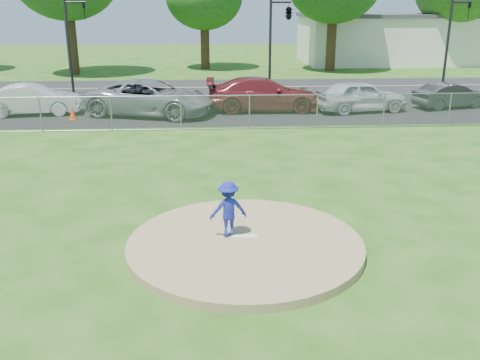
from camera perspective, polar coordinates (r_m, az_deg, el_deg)
The scene contains 17 objects.
ground at distance 21.78m, azimuth -1.23°, elevation 4.23°, with size 120.00×120.00×0.00m, color #1F4910.
pitchers_mound at distance 12.32m, azimuth 0.55°, elevation -6.95°, with size 5.40×5.40×0.20m, color #927A50.
pitching_rubber at distance 12.45m, azimuth 0.49°, elevation -6.06°, with size 0.60×0.15×0.04m, color white.
chain_link_fence at distance 23.56m, azimuth -1.43°, elevation 7.21°, with size 40.00×0.06×1.50m, color gray.
parking_lot at distance 28.12m, azimuth -1.74°, elevation 7.54°, with size 50.00×8.00×0.01m, color black.
street at distance 35.51m, azimuth -2.11°, elevation 9.86°, with size 60.00×7.00×0.01m, color black.
commercial_building at distance 51.97m, azimuth 15.99°, elevation 14.37°, with size 16.40×9.40×4.30m.
traffic_signal_left at distance 34.10m, azimuth -17.47°, elevation 14.37°, with size 1.28×0.20×5.60m.
traffic_signal_center at distance 33.43m, azimuth 5.02°, elevation 17.20°, with size 1.42×2.48×5.60m.
traffic_signal_right at distance 36.38m, azimuth 21.70°, elevation 14.15°, with size 1.28×0.20×5.60m.
pitcher at distance 12.29m, azimuth -1.25°, elevation -3.11°, with size 0.86×0.49×1.33m, color navy.
traffic_cone at distance 26.70m, azimuth -17.44°, elevation 6.86°, with size 0.35×0.35×0.69m, color #EA460C.
parked_car_white at distance 28.56m, azimuth -21.21°, elevation 8.00°, with size 1.57×4.52×1.49m, color silver.
parked_car_gray at distance 26.89m, azimuth -9.54°, elevation 8.65°, with size 2.86×6.20×1.72m, color gray.
parked_car_darkred at distance 27.69m, azimuth 2.50°, elevation 9.13°, with size 2.36×5.80×1.68m, color maroon.
parked_car_pearl at distance 28.13m, azimuth 12.77°, elevation 8.73°, with size 1.86×4.63×1.58m, color silver.
parked_car_charcoal at distance 30.54m, azimuth 21.56°, elevation 8.39°, with size 1.38×3.95×1.30m, color black.
Camera 1 is at (-0.77, -11.08, 5.42)m, focal length 40.00 mm.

